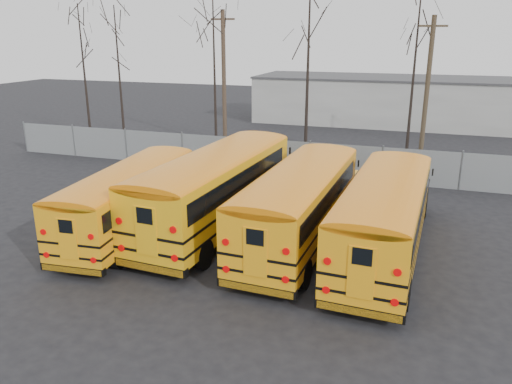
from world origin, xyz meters
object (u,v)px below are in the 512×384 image
(bus_c, at_px, (301,198))
(bus_d, at_px, (385,211))
(bus_a, at_px, (132,194))
(bus_b, at_px, (219,183))
(utility_pole_left, at_px, (224,79))
(utility_pole_right, at_px, (427,94))

(bus_c, distance_m, bus_d, 3.17)
(bus_a, bearing_deg, bus_c, 4.37)
(bus_b, bearing_deg, bus_d, -3.75)
(bus_c, height_order, bus_d, bus_c)
(bus_d, relative_size, utility_pole_left, 1.18)
(utility_pole_left, relative_size, utility_pole_right, 1.06)
(bus_c, relative_size, utility_pole_left, 1.19)
(bus_b, bearing_deg, bus_c, -4.71)
(bus_a, bearing_deg, bus_d, -0.59)
(bus_d, bearing_deg, bus_c, 176.36)
(bus_a, distance_m, bus_b, 3.56)
(utility_pole_left, bearing_deg, bus_b, -74.65)
(bus_a, relative_size, utility_pole_right, 1.16)
(bus_b, xyz_separation_m, bus_d, (6.78, -0.89, -0.15))
(bus_a, distance_m, bus_c, 6.85)
(bus_d, distance_m, utility_pole_right, 13.64)
(bus_b, relative_size, bus_d, 1.09)
(bus_b, bearing_deg, utility_pole_left, 114.86)
(bus_a, bearing_deg, utility_pole_left, 93.95)
(utility_pole_left, bearing_deg, bus_d, -57.22)
(utility_pole_left, bearing_deg, bus_c, -64.42)
(bus_b, xyz_separation_m, utility_pole_right, (7.80, 12.43, 2.57))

